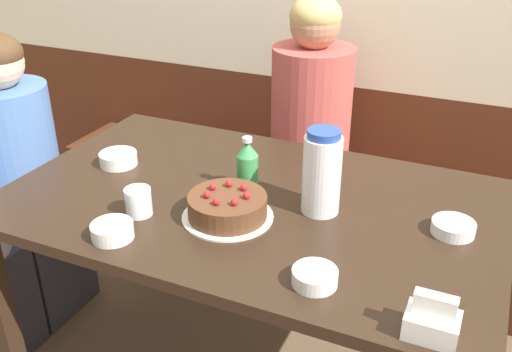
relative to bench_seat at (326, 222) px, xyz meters
name	(u,v)px	position (x,y,z in m)	size (l,w,h in m)	color
bench_seat	(326,222)	(0.00, 0.00, 0.00)	(2.66, 0.38, 0.43)	#472314
dining_table	(251,223)	(0.00, -0.83, 0.46)	(1.48, 0.90, 0.76)	black
birthday_cake	(227,207)	(-0.01, -0.96, 0.58)	(0.26, 0.26, 0.09)	white
water_pitcher	(322,173)	(0.21, -0.82, 0.67)	(0.11, 0.11, 0.25)	white
soju_bottle	(247,166)	(-0.03, -0.79, 0.63)	(0.07, 0.07, 0.18)	#388E4C
napkin_holder	(432,321)	(0.59, -1.21, 0.59)	(0.11, 0.08, 0.11)	white
bowl_soup_white	(118,159)	(-0.50, -0.80, 0.57)	(0.13, 0.13, 0.04)	white
bowl_rice_small	(315,277)	(0.31, -1.15, 0.57)	(0.11, 0.11, 0.04)	white
bowl_side_dish	(112,231)	(-0.24, -1.18, 0.57)	(0.11, 0.11, 0.04)	white
bowl_sauce_shallow	(453,228)	(0.58, -0.78, 0.57)	(0.12, 0.12, 0.04)	white
glass_water_tall	(138,202)	(-0.25, -1.05, 0.59)	(0.08, 0.08, 0.08)	silver
person_pale_blue_shirt	(23,191)	(-1.00, -0.79, 0.33)	(0.34, 0.31, 1.16)	#33333D
person_grey_tee	(309,155)	(-0.06, -0.12, 0.38)	(0.32, 0.34, 1.25)	#33333D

